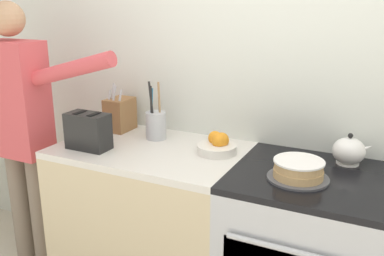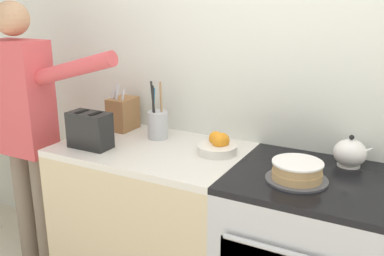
# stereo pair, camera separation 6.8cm
# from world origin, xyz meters

# --- Properties ---
(wall_back) EXTENTS (8.00, 0.04, 2.60)m
(wall_back) POSITION_xyz_m (0.00, 0.67, 1.30)
(wall_back) COLOR silver
(wall_back) RESTS_ON ground_plane
(counter_cabinet) EXTENTS (0.98, 0.65, 0.90)m
(counter_cabinet) POSITION_xyz_m (-0.60, 0.33, 0.45)
(counter_cabinet) COLOR beige
(counter_cabinet) RESTS_ON ground_plane
(layer_cake) EXTENTS (0.27, 0.27, 0.09)m
(layer_cake) POSITION_xyz_m (0.20, 0.25, 0.94)
(layer_cake) COLOR #4C4C51
(layer_cake) RESTS_ON stove_range
(tea_kettle) EXTENTS (0.19, 0.15, 0.15)m
(tea_kettle) POSITION_xyz_m (0.37, 0.54, 0.96)
(tea_kettle) COLOR white
(tea_kettle) RESTS_ON stove_range
(knife_block) EXTENTS (0.13, 0.17, 0.28)m
(knife_block) POSITION_xyz_m (-0.93, 0.52, 1.00)
(knife_block) COLOR olive
(knife_block) RESTS_ON counter_cabinet
(utensil_crock) EXTENTS (0.11, 0.11, 0.33)m
(utensil_crock) POSITION_xyz_m (-0.65, 0.47, 0.98)
(utensil_crock) COLOR #B7BABF
(utensil_crock) RESTS_ON counter_cabinet
(fruit_bowl) EXTENTS (0.20, 0.20, 0.11)m
(fruit_bowl) POSITION_xyz_m (-0.25, 0.41, 0.94)
(fruit_bowl) COLOR silver
(fruit_bowl) RESTS_ON counter_cabinet
(toaster) EXTENTS (0.24, 0.12, 0.19)m
(toaster) POSITION_xyz_m (-0.88, 0.17, 0.99)
(toaster) COLOR black
(toaster) RESTS_ON counter_cabinet
(person_baker) EXTENTS (0.93, 0.20, 1.65)m
(person_baker) POSITION_xyz_m (-1.37, 0.17, 0.98)
(person_baker) COLOR #7A6B5B
(person_baker) RESTS_ON ground_plane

